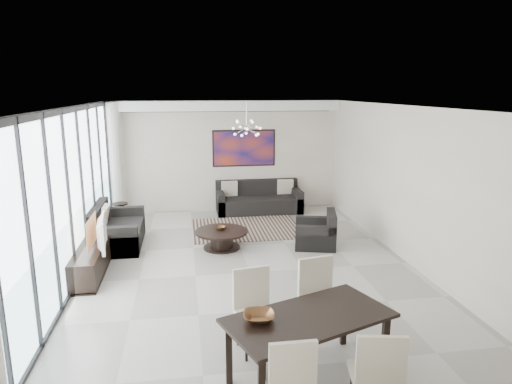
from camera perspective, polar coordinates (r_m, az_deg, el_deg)
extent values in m
cube|color=#A8A39B|center=(8.24, -0.78, -9.96)|extent=(6.00, 9.00, 0.02)
cube|color=white|center=(7.60, -0.85, 10.49)|extent=(6.00, 9.00, 0.02)
cube|color=beige|center=(12.18, -3.86, 4.52)|extent=(6.00, 0.02, 2.90)
cube|color=beige|center=(3.66, 9.74, -15.85)|extent=(6.00, 0.02, 2.90)
cube|color=beige|center=(8.73, 19.00, 0.55)|extent=(0.02, 9.00, 2.90)
cube|color=white|center=(7.95, -22.59, -0.89)|extent=(0.01, 8.95, 2.85)
cube|color=black|center=(7.75, -23.19, 9.23)|extent=(0.04, 8.95, 0.10)
cube|color=black|center=(8.37, -21.48, -10.38)|extent=(0.04, 8.95, 0.06)
cube|color=black|center=(6.08, -26.48, -5.28)|extent=(0.04, 0.05, 2.88)
cube|color=black|center=(7.00, -24.12, -2.79)|extent=(0.04, 0.05, 2.88)
cube|color=black|center=(7.94, -22.31, -0.88)|extent=(0.04, 0.05, 2.88)
cube|color=black|center=(8.89, -20.90, 0.62)|extent=(0.04, 0.05, 2.88)
cube|color=black|center=(9.85, -19.75, 1.83)|extent=(0.04, 0.05, 2.88)
cube|color=black|center=(10.82, -18.81, 2.82)|extent=(0.04, 0.05, 2.88)
cube|color=black|center=(11.80, -18.03, 3.65)|extent=(0.04, 0.05, 2.88)
cylinder|color=beige|center=(11.92, -17.25, 3.79)|extent=(0.36, 0.36, 2.85)
cube|color=white|center=(11.88, -3.87, 10.70)|extent=(5.98, 0.40, 0.26)
cube|color=#A93417|center=(12.19, -1.51, 5.50)|extent=(1.68, 0.04, 0.98)
cylinder|color=silver|center=(10.13, -1.19, 9.56)|extent=(0.02, 0.02, 0.55)
sphere|color=silver|center=(10.15, -1.18, 8.01)|extent=(0.12, 0.12, 0.12)
cube|color=black|center=(10.70, -1.18, -4.56)|extent=(2.49, 1.92, 0.01)
cylinder|color=black|center=(9.34, -4.33, -4.95)|extent=(1.07, 1.07, 0.04)
cylinder|color=black|center=(9.40, -4.31, -6.04)|extent=(0.47, 0.47, 0.33)
cylinder|color=black|center=(9.45, -4.29, -6.91)|extent=(0.75, 0.75, 0.03)
imported|color=brown|center=(9.40, -4.42, -4.49)|extent=(0.22, 0.22, 0.07)
cube|color=black|center=(12.07, 0.37, -1.57)|extent=(2.22, 0.91, 0.40)
cube|color=black|center=(12.33, 0.10, 0.66)|extent=(2.22, 0.18, 0.40)
cube|color=black|center=(11.93, -4.47, -1.33)|extent=(0.18, 0.91, 0.59)
cube|color=black|center=(12.26, 5.08, -0.97)|extent=(0.18, 0.91, 0.59)
cube|color=black|center=(9.97, -16.84, -5.18)|extent=(0.96, 1.71, 0.43)
cube|color=black|center=(9.91, -19.21, -2.87)|extent=(0.19, 1.71, 0.43)
cube|color=black|center=(9.23, -17.49, -6.05)|extent=(0.96, 0.19, 0.62)
cube|color=black|center=(10.66, -16.35, -3.45)|extent=(0.96, 0.19, 0.62)
cube|color=black|center=(9.60, 7.40, -5.62)|extent=(1.01, 1.04, 0.36)
cube|color=black|center=(9.51, 9.43, -3.58)|extent=(0.38, 0.87, 0.36)
cube|color=black|center=(9.91, 7.36, -4.54)|extent=(0.83, 0.36, 0.53)
cube|color=black|center=(9.24, 7.47, -5.82)|extent=(0.83, 0.36, 0.53)
cylinder|color=black|center=(11.48, -16.62, -1.43)|extent=(0.36, 0.36, 0.04)
cylinder|color=black|center=(11.54, -16.54, -2.62)|extent=(0.06, 0.06, 0.46)
cylinder|color=black|center=(11.60, -16.47, -3.68)|extent=(0.26, 0.26, 0.03)
cube|color=black|center=(8.49, -20.03, -8.32)|extent=(0.45, 1.60, 0.50)
imported|color=gray|center=(8.32, -19.18, -4.84)|extent=(0.24, 0.97, 0.55)
cube|color=black|center=(5.22, 6.67, -15.34)|extent=(2.03, 1.50, 0.04)
cube|color=black|center=(5.31, -3.41, -19.52)|extent=(0.07, 0.07, 0.72)
cube|color=black|center=(5.65, 15.82, -17.85)|extent=(0.07, 0.07, 0.72)
cube|color=black|center=(6.09, 10.92, -15.17)|extent=(0.07, 0.07, 0.72)
cube|color=beige|center=(4.76, 4.01, -22.45)|extent=(0.45, 0.45, 0.06)
cube|color=beige|center=(4.46, 4.65, -21.20)|extent=(0.45, 0.05, 0.55)
cube|color=beige|center=(4.92, 14.62, -21.37)|extent=(0.55, 0.55, 0.06)
cube|color=beige|center=(4.61, 15.37, -20.04)|extent=(0.47, 0.14, 0.57)
cube|color=beige|center=(5.80, 0.04, -15.20)|extent=(0.54, 0.54, 0.06)
cube|color=beige|center=(5.86, -0.61, -12.01)|extent=(0.47, 0.13, 0.57)
cylinder|color=black|center=(5.83, 2.44, -17.91)|extent=(0.04, 0.04, 0.44)
cylinder|color=black|center=(6.03, -2.27, -16.77)|extent=(0.04, 0.04, 0.44)
cube|color=beige|center=(6.08, 8.30, -13.79)|extent=(0.58, 0.58, 0.06)
cube|color=beige|center=(6.13, 7.41, -10.67)|extent=(0.49, 0.15, 0.59)
cylinder|color=black|center=(6.14, 10.74, -16.33)|extent=(0.04, 0.04, 0.46)
cylinder|color=black|center=(6.27, 5.76, -15.52)|extent=(0.04, 0.04, 0.46)
imported|color=brown|center=(5.07, 0.38, -15.34)|extent=(0.38, 0.38, 0.08)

